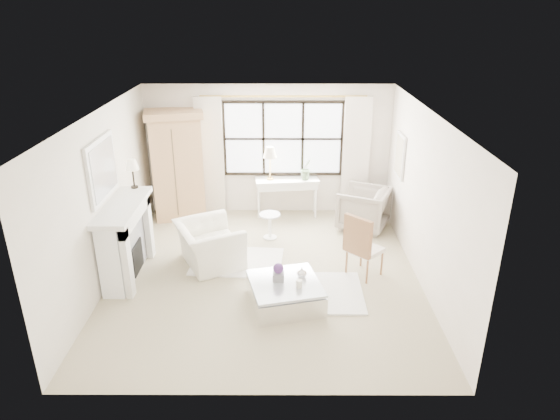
% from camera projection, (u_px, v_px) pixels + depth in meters
% --- Properties ---
extents(floor, '(5.50, 5.50, 0.00)m').
position_uv_depth(floor, '(265.00, 274.00, 8.29)').
color(floor, tan).
rests_on(floor, ground).
extents(ceiling, '(5.50, 5.50, 0.00)m').
position_uv_depth(ceiling, '(263.00, 113.00, 7.25)').
color(ceiling, white).
rests_on(ceiling, ground).
extents(wall_back, '(5.00, 0.00, 5.00)m').
position_uv_depth(wall_back, '(269.00, 150.00, 10.31)').
color(wall_back, white).
rests_on(wall_back, ground).
extents(wall_front, '(5.00, 0.00, 5.00)m').
position_uv_depth(wall_front, '(256.00, 295.00, 5.24)').
color(wall_front, beige).
rests_on(wall_front, ground).
extents(wall_left, '(0.00, 5.50, 5.50)m').
position_uv_depth(wall_left, '(104.00, 199.00, 7.78)').
color(wall_left, beige).
rests_on(wall_left, ground).
extents(wall_right, '(0.00, 5.50, 5.50)m').
position_uv_depth(wall_right, '(425.00, 199.00, 7.77)').
color(wall_right, white).
rests_on(wall_right, ground).
extents(window_pane, '(2.40, 0.02, 1.50)m').
position_uv_depth(window_pane, '(283.00, 139.00, 10.19)').
color(window_pane, silver).
rests_on(window_pane, wall_back).
extents(window_frame, '(2.50, 0.04, 1.50)m').
position_uv_depth(window_frame, '(283.00, 139.00, 10.18)').
color(window_frame, black).
rests_on(window_frame, wall_back).
extents(curtain_rod, '(3.30, 0.04, 0.04)m').
position_uv_depth(curtain_rod, '(283.00, 96.00, 9.80)').
color(curtain_rod, '#BC9641').
rests_on(curtain_rod, wall_back).
extents(curtain_left, '(0.55, 0.10, 2.47)m').
position_uv_depth(curtain_left, '(210.00, 157.00, 10.26)').
color(curtain_left, beige).
rests_on(curtain_left, ground).
extents(curtain_right, '(0.55, 0.10, 2.47)m').
position_uv_depth(curtain_right, '(356.00, 157.00, 10.25)').
color(curtain_right, white).
rests_on(curtain_right, ground).
extents(fireplace, '(0.58, 1.66, 1.26)m').
position_uv_depth(fireplace, '(124.00, 239.00, 8.05)').
color(fireplace, white).
rests_on(fireplace, ground).
extents(mirror_frame, '(0.05, 1.15, 0.95)m').
position_uv_depth(mirror_frame, '(102.00, 169.00, 7.59)').
color(mirror_frame, silver).
rests_on(mirror_frame, wall_left).
extents(mirror_glass, '(0.02, 1.00, 0.80)m').
position_uv_depth(mirror_glass, '(104.00, 169.00, 7.59)').
color(mirror_glass, silver).
rests_on(mirror_glass, wall_left).
extents(art_frame, '(0.04, 0.62, 0.82)m').
position_uv_depth(art_frame, '(400.00, 156.00, 9.25)').
color(art_frame, white).
rests_on(art_frame, wall_right).
extents(art_canvas, '(0.01, 0.52, 0.72)m').
position_uv_depth(art_canvas, '(399.00, 156.00, 9.25)').
color(art_canvas, '#C2B596').
rests_on(art_canvas, wall_right).
extents(mantel_lamp, '(0.22, 0.22, 0.51)m').
position_uv_depth(mantel_lamp, '(132.00, 166.00, 8.35)').
color(mantel_lamp, black).
rests_on(mantel_lamp, fireplace).
extents(armoire, '(1.24, 0.92, 2.24)m').
position_uv_depth(armoire, '(177.00, 165.00, 10.10)').
color(armoire, tan).
rests_on(armoire, floor).
extents(console_table, '(1.34, 0.59, 0.80)m').
position_uv_depth(console_table, '(287.00, 197.00, 10.46)').
color(console_table, white).
rests_on(console_table, floor).
extents(console_lamp, '(0.28, 0.28, 0.69)m').
position_uv_depth(console_lamp, '(270.00, 153.00, 10.08)').
color(console_lamp, '#B78A3F').
rests_on(console_lamp, console_table).
extents(orchid_plant, '(0.33, 0.32, 0.46)m').
position_uv_depth(orchid_plant, '(306.00, 169.00, 10.21)').
color(orchid_plant, '#57734D').
rests_on(orchid_plant, console_table).
extents(side_table, '(0.40, 0.40, 0.51)m').
position_uv_depth(side_table, '(270.00, 222.00, 9.44)').
color(side_table, white).
rests_on(side_table, floor).
extents(rug_left, '(1.62, 1.21, 0.03)m').
position_uv_depth(rug_left, '(237.00, 261.00, 8.68)').
color(rug_left, white).
rests_on(rug_left, floor).
extents(rug_right, '(1.62, 1.23, 0.03)m').
position_uv_depth(rug_right, '(311.00, 292.00, 7.76)').
color(rug_right, white).
rests_on(rug_right, floor).
extents(club_armchair, '(1.37, 1.44, 0.73)m').
position_uv_depth(club_armchair, '(209.00, 245.00, 8.50)').
color(club_armchair, white).
rests_on(club_armchair, floor).
extents(wingback_chair, '(1.20, 1.19, 0.83)m').
position_uv_depth(wingback_chair, '(363.00, 208.00, 9.85)').
color(wingback_chair, '#9F9386').
rests_on(wingback_chair, floor).
extents(french_chair, '(0.68, 0.68, 1.08)m').
position_uv_depth(french_chair, '(363.00, 258.00, 8.17)').
color(french_chair, '#9D6A42').
rests_on(french_chair, floor).
extents(coffee_table, '(1.21, 1.21, 0.38)m').
position_uv_depth(coffee_table, '(285.00, 294.00, 7.42)').
color(coffee_table, white).
rests_on(coffee_table, floor).
extents(planter_box, '(0.17, 0.17, 0.12)m').
position_uv_depth(planter_box, '(278.00, 277.00, 7.37)').
color(planter_box, slate).
rests_on(planter_box, coffee_table).
extents(planter_flowers, '(0.15, 0.15, 0.15)m').
position_uv_depth(planter_flowers, '(278.00, 268.00, 7.32)').
color(planter_flowers, '#4F2A6A').
rests_on(planter_flowers, planter_box).
extents(pillar_candle, '(0.09, 0.09, 0.12)m').
position_uv_depth(pillar_candle, '(299.00, 284.00, 7.19)').
color(pillar_candle, white).
rests_on(pillar_candle, coffee_table).
extents(coffee_vase, '(0.18, 0.18, 0.16)m').
position_uv_depth(coffee_vase, '(302.00, 272.00, 7.45)').
color(coffee_vase, silver).
rests_on(coffee_vase, coffee_table).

